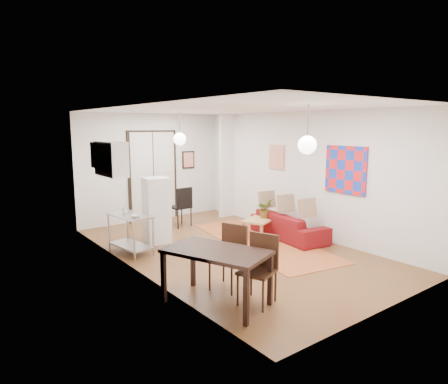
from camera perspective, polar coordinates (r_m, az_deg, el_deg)
floor at (r=8.45m, az=0.95°, el=-8.21°), size 7.00×7.00×0.00m
ceiling at (r=8.06m, az=1.01°, el=11.85°), size 4.20×7.00×0.02m
wall_back at (r=11.08m, az=-10.23°, el=3.50°), size 4.20×0.02×2.90m
wall_front at (r=5.82m, az=22.69°, el=-2.23°), size 4.20×0.02×2.90m
wall_left at (r=7.05m, az=-12.62°, el=0.18°), size 0.02×7.00×2.90m
wall_right at (r=9.55m, az=10.97°, el=2.57°), size 0.02×7.00×2.90m
double_doors at (r=11.07m, az=-10.09°, el=2.19°), size 1.44×0.06×2.50m
stub_partition at (r=11.26m, az=0.43°, el=3.73°), size 0.50×0.10×2.90m
wall_cabinet at (r=8.44m, az=-15.84°, el=4.60°), size 0.35×1.00×0.70m
painting_popart at (r=8.73m, az=17.00°, el=3.04°), size 0.05×1.00×1.00m
painting_abstract at (r=10.05m, az=7.55°, el=4.99°), size 0.05×0.50×0.60m
poster_back at (r=11.60m, az=-5.10°, el=4.61°), size 0.40×0.03×0.50m
print_left at (r=8.86m, az=-17.94°, el=5.02°), size 0.03×0.44×0.54m
pendant_back at (r=9.71m, az=-6.34°, el=7.53°), size 0.30×0.30×0.80m
pendant_front at (r=6.60m, az=11.80°, el=6.60°), size 0.30×0.30×0.80m
kilim_rug at (r=9.04m, az=5.47°, el=-7.04°), size 2.23×4.32×0.01m
sofa at (r=9.35m, az=9.21°, el=-4.73°), size 2.11×1.06×0.59m
coffee_table at (r=9.35m, az=5.32°, el=-4.08°), size 1.13×0.89×0.44m
potted_plant at (r=9.36m, az=5.80°, el=-2.36°), size 0.46×0.49×0.43m
kitchen_counter at (r=8.33m, az=-13.23°, el=-5.18°), size 0.66×1.10×0.79m
bowl at (r=7.99m, az=-12.44°, el=-3.39°), size 0.22×0.22×0.05m
soap_bottle at (r=8.47m, az=-14.01°, el=-2.32°), size 0.09×0.09×0.16m
fridge at (r=8.91m, az=-9.62°, el=-2.60°), size 0.58×0.58×1.45m
dining_table at (r=5.77m, az=-1.08°, el=-9.11°), size 1.32×1.67×0.81m
dining_chair_near at (r=6.42m, az=-0.06°, el=-8.48°), size 0.62×0.74×1.00m
dining_chair_far at (r=5.90m, az=4.09°, el=-10.11°), size 0.62×0.74×1.00m
black_side_chair at (r=10.39m, az=-6.64°, el=-1.51°), size 0.51×0.51×1.03m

